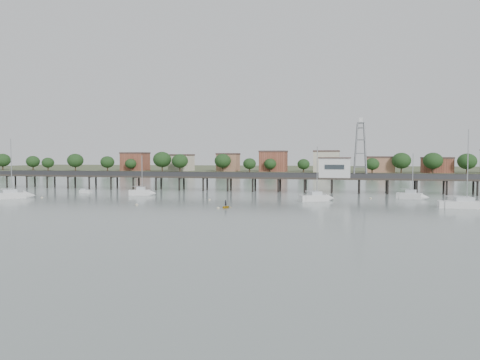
# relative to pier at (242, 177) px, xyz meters

# --- Properties ---
(ground_plane) EXTENTS (500.00, 500.00, 0.00)m
(ground_plane) POSITION_rel_pier_xyz_m (0.00, -60.00, -3.79)
(ground_plane) COLOR gray
(ground_plane) RESTS_ON ground
(pier) EXTENTS (150.00, 5.00, 5.50)m
(pier) POSITION_rel_pier_xyz_m (0.00, 0.00, 0.00)
(pier) COLOR #2D2823
(pier) RESTS_ON ground
(pier_building) EXTENTS (8.40, 5.40, 5.30)m
(pier_building) POSITION_rel_pier_xyz_m (25.00, 0.00, 2.87)
(pier_building) COLOR silver
(pier_building) RESTS_ON ground
(lattice_tower) EXTENTS (3.20, 3.20, 15.50)m
(lattice_tower) POSITION_rel_pier_xyz_m (31.50, 0.00, 7.31)
(lattice_tower) COLOR slate
(lattice_tower) RESTS_ON ground
(sailboat_e) EXTENTS (6.63, 3.83, 10.71)m
(sailboat_e) POSITION_rel_pier_xyz_m (43.07, -14.17, -3.14)
(sailboat_e) COLOR silver
(sailboat_e) RESTS_ON ground
(sailboat_b) EXTENTS (6.24, 3.13, 10.13)m
(sailboat_b) POSITION_rel_pier_xyz_m (-20.47, -18.41, -3.13)
(sailboat_b) COLOR silver
(sailboat_b) RESTS_ON ground
(sailboat_a) EXTENTS (7.98, 7.96, 14.36)m
(sailboat_a) POSITION_rel_pier_xyz_m (-45.52, -32.28, -3.16)
(sailboat_a) COLOR silver
(sailboat_a) RESTS_ON ground
(sailboat_d) EXTENTS (9.51, 2.99, 15.49)m
(sailboat_d) POSITION_rel_pier_xyz_m (51.01, -31.40, -3.16)
(sailboat_d) COLOR silver
(sailboat_d) RESTS_ON ground
(sailboat_c) EXTENTS (7.39, 5.78, 12.29)m
(sailboat_c) POSITION_rel_pier_xyz_m (22.49, -23.28, -3.15)
(sailboat_c) COLOR silver
(sailboat_c) RESTS_ON ground
(white_tender) EXTENTS (3.15, 1.41, 1.21)m
(white_tender) POSITION_rel_pier_xyz_m (-38.45, -15.23, -3.42)
(white_tender) COLOR silver
(white_tender) RESTS_ON ground
(yellow_dinghy) EXTENTS (1.85, 0.54, 2.58)m
(yellow_dinghy) POSITION_rel_pier_xyz_m (6.11, -41.01, -3.79)
(yellow_dinghy) COLOR yellow
(yellow_dinghy) RESTS_ON ground
(dinghy_occupant) EXTENTS (0.59, 1.27, 0.29)m
(dinghy_occupant) POSITION_rel_pier_xyz_m (6.11, -41.01, -3.79)
(dinghy_occupant) COLOR black
(dinghy_occupant) RESTS_ON ground
(mooring_buoys) EXTENTS (87.37, 26.96, 0.39)m
(mooring_buoys) POSITION_rel_pier_xyz_m (5.25, -30.65, -3.71)
(mooring_buoys) COLOR beige
(mooring_buoys) RESTS_ON ground
(far_shore) EXTENTS (500.00, 170.00, 10.40)m
(far_shore) POSITION_rel_pier_xyz_m (0.36, 179.58, -2.85)
(far_shore) COLOR #475133
(far_shore) RESTS_ON ground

